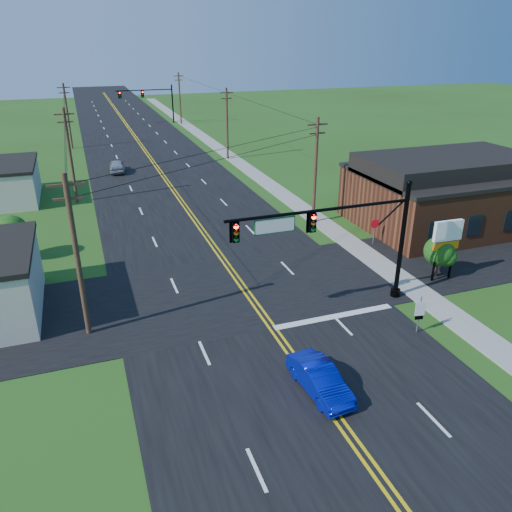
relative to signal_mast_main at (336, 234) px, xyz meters
name	(u,v)px	position (x,y,z in m)	size (l,w,h in m)	color
ground	(327,411)	(-4.34, -8.00, -4.75)	(260.00, 260.00, 0.00)	#264914
road_main	(151,161)	(-4.34, 42.00, -4.73)	(16.00, 220.00, 0.04)	black
road_cross	(242,290)	(-4.34, 4.00, -4.73)	(70.00, 10.00, 0.04)	black
sidewalk	(253,172)	(6.16, 32.00, -4.71)	(2.00, 160.00, 0.08)	gray
signal_mast_main	(336,234)	(0.00, 0.00, 0.00)	(11.30, 0.60, 7.48)	black
signal_mast_far	(148,98)	(0.10, 72.00, -0.20)	(10.98, 0.60, 7.48)	black
brick_building	(443,198)	(15.66, 10.00, -2.40)	(14.20, 11.20, 4.70)	brown
utility_pole_left_a	(77,255)	(-13.84, 2.00, -0.03)	(1.80, 0.28, 9.00)	#382A19
utility_pole_left_b	(70,154)	(-13.84, 27.00, -0.03)	(1.80, 0.28, 9.00)	#382A19
utility_pole_left_c	(68,115)	(-13.84, 54.00, -0.03)	(1.80, 0.28, 9.00)	#382A19
utility_pole_right_a	(315,169)	(5.46, 14.00, -0.03)	(1.80, 0.28, 9.00)	#382A19
utility_pole_right_b	(227,123)	(5.46, 40.00, -0.03)	(1.80, 0.28, 9.00)	#382A19
utility_pole_right_c	(180,97)	(5.46, 70.00, -0.03)	(1.80, 0.28, 9.00)	#382A19
tree_right_back	(354,176)	(11.66, 18.00, -2.15)	(3.00, 3.00, 4.10)	#382A19
shrub_corner	(439,251)	(8.66, 1.50, -2.90)	(2.00, 2.00, 2.86)	#382A19
tree_left	(11,232)	(-18.34, 14.00, -2.59)	(2.40, 2.40, 3.37)	#382A19
blue_car	(320,380)	(-4.10, -6.68, -4.08)	(1.41, 4.05, 1.33)	#0713A9
distant_car	(117,166)	(-9.03, 37.67, -4.02)	(1.73, 4.31, 1.47)	#AAAAAF
route_sign	(420,312)	(3.16, -4.01, -3.44)	(0.56, 0.15, 2.25)	slate
stop_sign	(375,226)	(7.70, 7.83, -3.24)	(0.74, 0.17, 2.10)	slate
pylon_sign	(447,237)	(8.68, 1.00, -1.70)	(2.04, 0.35, 4.18)	black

